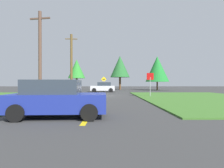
{
  "coord_description": "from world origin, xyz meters",
  "views": [
    {
      "loc": [
        0.97,
        -21.33,
        1.49
      ],
      "look_at": [
        1.21,
        4.85,
        1.34
      ],
      "focal_mm": 29.35,
      "sensor_mm": 36.0,
      "label": 1
    }
  ],
  "objects_px": {
    "direction_sign": "(104,82)",
    "oak_tree_left": "(157,69)",
    "parked_car_near_building": "(46,89)",
    "utility_pole_mid": "(71,63)",
    "oak_tree_right": "(120,67)",
    "car_behind_on_main_road": "(57,99)",
    "utility_pole_near": "(40,54)",
    "pine_tree_center": "(77,69)",
    "stop_sign": "(150,80)",
    "car_approaching_junction": "(103,87)"
  },
  "relations": [
    {
      "from": "parked_car_near_building",
      "to": "utility_pole_mid",
      "type": "bearing_deg",
      "value": 62.66
    },
    {
      "from": "car_behind_on_main_road",
      "to": "oak_tree_left",
      "type": "bearing_deg",
      "value": 65.47
    },
    {
      "from": "utility_pole_mid",
      "to": "direction_sign",
      "type": "distance_m",
      "value": 6.18
    },
    {
      "from": "parked_car_near_building",
      "to": "oak_tree_right",
      "type": "distance_m",
      "value": 21.89
    },
    {
      "from": "stop_sign",
      "to": "oak_tree_right",
      "type": "distance_m",
      "value": 22.09
    },
    {
      "from": "parked_car_near_building",
      "to": "pine_tree_center",
      "type": "xyz_separation_m",
      "value": [
        0.17,
        19.11,
        3.85
      ]
    },
    {
      "from": "car_approaching_junction",
      "to": "oak_tree_left",
      "type": "height_order",
      "value": "oak_tree_left"
    },
    {
      "from": "utility_pole_mid",
      "to": "direction_sign",
      "type": "height_order",
      "value": "utility_pole_mid"
    },
    {
      "from": "utility_pole_near",
      "to": "utility_pole_mid",
      "type": "distance_m",
      "value": 12.12
    },
    {
      "from": "car_approaching_junction",
      "to": "oak_tree_right",
      "type": "height_order",
      "value": "oak_tree_right"
    },
    {
      "from": "oak_tree_right",
      "to": "oak_tree_left",
      "type": "bearing_deg",
      "value": -29.21
    },
    {
      "from": "parked_car_near_building",
      "to": "pine_tree_center",
      "type": "height_order",
      "value": "pine_tree_center"
    },
    {
      "from": "car_approaching_junction",
      "to": "utility_pole_mid",
      "type": "relative_size",
      "value": 0.45
    },
    {
      "from": "parked_car_near_building",
      "to": "direction_sign",
      "type": "distance_m",
      "value": 10.34
    },
    {
      "from": "oak_tree_right",
      "to": "utility_pole_mid",
      "type": "bearing_deg",
      "value": -120.24
    },
    {
      "from": "utility_pole_near",
      "to": "pine_tree_center",
      "type": "bearing_deg",
      "value": 93.76
    },
    {
      "from": "pine_tree_center",
      "to": "oak_tree_right",
      "type": "xyz_separation_m",
      "value": [
        9.82,
        -0.14,
        0.54
      ]
    },
    {
      "from": "car_behind_on_main_road",
      "to": "utility_pole_near",
      "type": "bearing_deg",
      "value": 113.36
    },
    {
      "from": "direction_sign",
      "to": "car_approaching_junction",
      "type": "bearing_deg",
      "value": -132.12
    },
    {
      "from": "utility_pole_near",
      "to": "direction_sign",
      "type": "height_order",
      "value": "utility_pole_near"
    },
    {
      "from": "pine_tree_center",
      "to": "oak_tree_right",
      "type": "bearing_deg",
      "value": -0.8
    },
    {
      "from": "oak_tree_left",
      "to": "car_behind_on_main_road",
      "type": "bearing_deg",
      "value": -112.1
    },
    {
      "from": "utility_pole_near",
      "to": "car_approaching_junction",
      "type": "bearing_deg",
      "value": 72.12
    },
    {
      "from": "utility_pole_near",
      "to": "oak_tree_left",
      "type": "relative_size",
      "value": 1.08
    },
    {
      "from": "car_approaching_junction",
      "to": "utility_pole_mid",
      "type": "xyz_separation_m",
      "value": [
        -4.64,
        -2.49,
        3.69
      ]
    },
    {
      "from": "oak_tree_left",
      "to": "utility_pole_mid",
      "type": "bearing_deg",
      "value": -147.95
    },
    {
      "from": "stop_sign",
      "to": "parked_car_near_building",
      "type": "xyz_separation_m",
      "value": [
        -12.1,
        2.75,
        -0.99
      ]
    },
    {
      "from": "oak_tree_left",
      "to": "oak_tree_right",
      "type": "height_order",
      "value": "oak_tree_right"
    },
    {
      "from": "car_behind_on_main_road",
      "to": "pine_tree_center",
      "type": "bearing_deg",
      "value": 96.6
    },
    {
      "from": "direction_sign",
      "to": "oak_tree_left",
      "type": "height_order",
      "value": "oak_tree_left"
    },
    {
      "from": "parked_car_near_building",
      "to": "oak_tree_right",
      "type": "xyz_separation_m",
      "value": [
        10.0,
        18.97,
        4.39
      ]
    },
    {
      "from": "utility_pole_mid",
      "to": "oak_tree_right",
      "type": "distance_m",
      "value": 15.99
    },
    {
      "from": "parked_car_near_building",
      "to": "oak_tree_right",
      "type": "relative_size",
      "value": 0.61
    },
    {
      "from": "utility_pole_near",
      "to": "pine_tree_center",
      "type": "relative_size",
      "value": 1.11
    },
    {
      "from": "car_behind_on_main_road",
      "to": "parked_car_near_building",
      "type": "bearing_deg",
      "value": 108.45
    },
    {
      "from": "car_behind_on_main_road",
      "to": "pine_tree_center",
      "type": "relative_size",
      "value": 0.61
    },
    {
      "from": "stop_sign",
      "to": "direction_sign",
      "type": "bearing_deg",
      "value": -58.13
    },
    {
      "from": "utility_pole_near",
      "to": "oak_tree_right",
      "type": "bearing_deg",
      "value": 72.61
    },
    {
      "from": "utility_pole_near",
      "to": "pine_tree_center",
      "type": "xyz_separation_m",
      "value": [
        -1.71,
        26.04,
        0.75
      ]
    },
    {
      "from": "stop_sign",
      "to": "utility_pole_mid",
      "type": "height_order",
      "value": "utility_pole_mid"
    },
    {
      "from": "car_behind_on_main_road",
      "to": "oak_tree_left",
      "type": "height_order",
      "value": "oak_tree_left"
    },
    {
      "from": "oak_tree_left",
      "to": "direction_sign",
      "type": "bearing_deg",
      "value": -146.63
    },
    {
      "from": "utility_pole_near",
      "to": "utility_pole_mid",
      "type": "xyz_separation_m",
      "value": [
        0.07,
        12.1,
        0.59
      ]
    },
    {
      "from": "car_approaching_junction",
      "to": "oak_tree_left",
      "type": "xyz_separation_m",
      "value": [
        10.8,
        7.18,
        3.54
      ]
    },
    {
      "from": "car_approaching_junction",
      "to": "pine_tree_center",
      "type": "relative_size",
      "value": 0.59
    },
    {
      "from": "car_approaching_junction",
      "to": "oak_tree_left",
      "type": "relative_size",
      "value": 0.57
    },
    {
      "from": "utility_pole_near",
      "to": "parked_car_near_building",
      "type": "bearing_deg",
      "value": 105.18
    },
    {
      "from": "direction_sign",
      "to": "oak_tree_right",
      "type": "xyz_separation_m",
      "value": [
        3.27,
        11.16,
        3.6
      ]
    },
    {
      "from": "utility_pole_near",
      "to": "direction_sign",
      "type": "bearing_deg",
      "value": 71.81
    },
    {
      "from": "stop_sign",
      "to": "pine_tree_center",
      "type": "relative_size",
      "value": 0.38
    }
  ]
}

